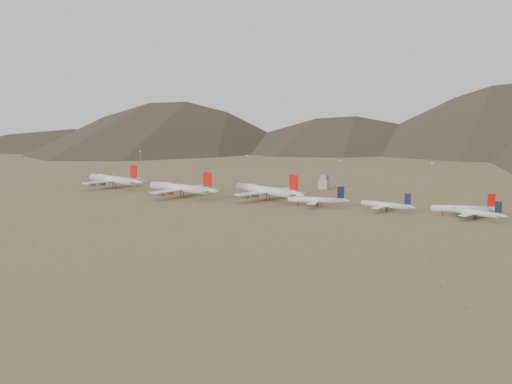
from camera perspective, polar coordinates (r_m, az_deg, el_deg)
The scene contains 15 objects.
ground at distance 461.47m, azimuth -3.02°, elevation -1.22°, with size 3000.00×3000.00×0.00m, color #98774F.
mountain_ridge at distance 1313.60m, azimuth 18.05°, elevation 10.85°, with size 4400.00×1000.00×300.00m.
widebody_west at distance 569.68m, azimuth -12.54°, elevation 1.10°, with size 72.20×56.80×21.81m.
widebody_centre at distance 503.95m, azimuth -6.67°, elevation 0.36°, with size 71.81×55.98×21.46m.
widebody_east at distance 485.45m, azimuth 0.98°, elevation 0.13°, with size 70.19×55.90×21.69m.
narrowbody_a at distance 457.47m, azimuth 5.52°, elevation -0.71°, with size 44.76×32.87×14.98m.
narrowbody_b at distance 444.54m, azimuth 11.58°, elevation -1.14°, with size 40.84×29.78×13.57m.
narrowbody_c at distance 439.73m, azimuth 18.10°, elevation -1.42°, with size 43.19×32.31×14.93m.
narrowbody_d at distance 428.63m, azimuth 18.99°, elevation -1.76°, with size 38.72×28.91×13.33m.
control_tower at distance 554.03m, azimuth 6.09°, elevation 0.82°, with size 8.00×8.00×12.00m.
mast_far_west at distance 658.79m, azimuth -10.24°, elevation 2.63°, with size 2.00×0.60×25.70m.
mast_west at distance 593.49m, azimuth -0.81°, elevation 2.20°, with size 2.00×0.60×25.70m.
mast_centre at distance 546.29m, azimuth 7.46°, elevation 1.64°, with size 2.00×0.60×25.70m.
mast_east at distance 539.03m, azimuth 15.37°, elevation 1.34°, with size 2.00×0.60×25.70m.
desert_scrub at distance 394.54m, azimuth -10.11°, elevation -2.85°, with size 435.44×173.84×0.74m.
Camera 1 is at (235.85, -389.93, 72.69)m, focal length 45.00 mm.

